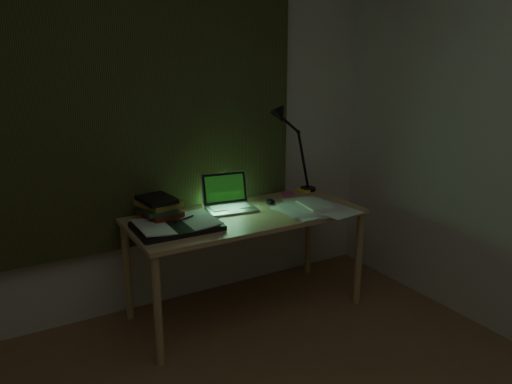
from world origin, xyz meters
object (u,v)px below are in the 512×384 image
desk (246,263)px  laptop (231,194)px  book_stack (158,208)px  loose_papers (307,206)px  desk_lamp (309,149)px  open_textbook (177,225)px

desk → laptop: (-0.04, 0.11, 0.43)m
laptop → book_stack: size_ratio=1.46×
loose_papers → desk_lamp: bearing=53.2°
laptop → desk_lamp: size_ratio=0.56×
laptop → open_textbook: bearing=-152.8°
desk → book_stack: bearing=163.3°
laptop → loose_papers: (0.43, -0.20, -0.10)m
laptop → desk_lamp: bearing=19.2°
open_textbook → laptop: bearing=20.4°
open_textbook → loose_papers: size_ratio=1.15×
desk → laptop: bearing=112.0°
loose_papers → desk_lamp: desk_lamp is taller
loose_papers → desk: bearing=166.8°
laptop → loose_papers: size_ratio=0.83×
book_stack → loose_papers: size_ratio=0.57×
desk_lamp → loose_papers: bearing=-118.8°
desk → open_textbook: size_ratio=3.09×
loose_papers → laptop: bearing=154.9°
book_stack → loose_papers: book_stack is taller
desk → loose_papers: 0.52m
open_textbook → book_stack: 0.20m
desk → loose_papers: loose_papers is taller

